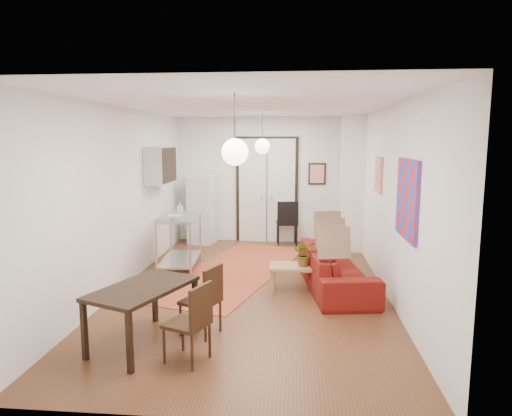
# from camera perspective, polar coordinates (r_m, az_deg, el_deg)

# --- Properties ---
(floor) EXTENTS (7.00, 7.00, 0.00)m
(floor) POSITION_cam_1_polar(r_m,az_deg,el_deg) (7.49, -0.43, -10.02)
(floor) COLOR brown
(floor) RESTS_ON ground
(ceiling) EXTENTS (4.20, 7.00, 0.02)m
(ceiling) POSITION_cam_1_polar(r_m,az_deg,el_deg) (7.11, -0.46, 12.71)
(ceiling) COLOR white
(ceiling) RESTS_ON wall_back
(wall_back) EXTENTS (4.20, 0.02, 2.90)m
(wall_back) POSITION_cam_1_polar(r_m,az_deg,el_deg) (10.63, 1.40, 3.53)
(wall_back) COLOR white
(wall_back) RESTS_ON floor
(wall_front) EXTENTS (4.20, 0.02, 2.90)m
(wall_front) POSITION_cam_1_polar(r_m,az_deg,el_deg) (3.75, -5.68, -6.01)
(wall_front) COLOR white
(wall_front) RESTS_ON floor
(wall_left) EXTENTS (0.02, 7.00, 2.90)m
(wall_left) POSITION_cam_1_polar(r_m,az_deg,el_deg) (7.65, -16.30, 1.19)
(wall_left) COLOR white
(wall_left) RESTS_ON floor
(wall_right) EXTENTS (0.02, 7.00, 2.90)m
(wall_right) POSITION_cam_1_polar(r_m,az_deg,el_deg) (7.26, 16.29, 0.81)
(wall_right) COLOR white
(wall_right) RESTS_ON floor
(double_doors) EXTENTS (1.44, 0.06, 2.50)m
(double_doors) POSITION_cam_1_polar(r_m,az_deg,el_deg) (10.61, 1.38, 2.17)
(double_doors) COLOR white
(double_doors) RESTS_ON wall_back
(stub_partition) EXTENTS (0.50, 0.10, 2.90)m
(stub_partition) POSITION_cam_1_polar(r_m,az_deg,el_deg) (9.73, 11.98, 2.88)
(stub_partition) COLOR white
(stub_partition) RESTS_ON floor
(wall_cabinet) EXTENTS (0.35, 1.00, 0.70)m
(wall_cabinet) POSITION_cam_1_polar(r_m,az_deg,el_deg) (8.96, -11.85, 5.29)
(wall_cabinet) COLOR silver
(wall_cabinet) RESTS_ON wall_left
(painting_popart) EXTENTS (0.05, 1.00, 1.00)m
(painting_popart) POSITION_cam_1_polar(r_m,az_deg,el_deg) (6.02, 18.40, 1.08)
(painting_popart) COLOR red
(painting_popart) RESTS_ON wall_right
(painting_abstract) EXTENTS (0.05, 0.50, 0.60)m
(painting_abstract) POSITION_cam_1_polar(r_m,az_deg,el_deg) (8.00, 15.12, 4.08)
(painting_abstract) COLOR #F3E1CB
(painting_abstract) RESTS_ON wall_right
(poster_back) EXTENTS (0.40, 0.03, 0.50)m
(poster_back) POSITION_cam_1_polar(r_m,az_deg,el_deg) (10.57, 7.64, 4.25)
(poster_back) COLOR red
(poster_back) RESTS_ON wall_back
(print_left) EXTENTS (0.03, 0.44, 0.54)m
(print_left) POSITION_cam_1_polar(r_m,az_deg,el_deg) (9.48, -11.85, 5.77)
(print_left) COLOR #97653E
(print_left) RESTS_ON wall_left
(pendant_back) EXTENTS (0.30, 0.30, 0.80)m
(pendant_back) POSITION_cam_1_polar(r_m,az_deg,el_deg) (9.09, 0.79, 7.73)
(pendant_back) COLOR white
(pendant_back) RESTS_ON ceiling
(pendant_front) EXTENTS (0.30, 0.30, 0.80)m
(pendant_front) POSITION_cam_1_polar(r_m,az_deg,el_deg) (5.11, -2.65, 7.01)
(pendant_front) COLOR white
(pendant_front) RESTS_ON ceiling
(kilim_rug) EXTENTS (2.65, 4.43, 0.01)m
(kilim_rug) POSITION_cam_1_polar(r_m,az_deg,el_deg) (8.45, -2.66, -7.80)
(kilim_rug) COLOR #C34C30
(kilim_rug) RESTS_ON floor
(sofa) EXTENTS (1.19, 2.36, 0.66)m
(sofa) POSITION_cam_1_polar(r_m,az_deg,el_deg) (7.51, 9.94, -7.45)
(sofa) COLOR maroon
(sofa) RESTS_ON floor
(coffee_table) EXTENTS (0.91, 0.51, 0.40)m
(coffee_table) POSITION_cam_1_polar(r_m,az_deg,el_deg) (7.35, 5.32, -7.55)
(coffee_table) COLOR #A5774E
(coffee_table) RESTS_ON floor
(potted_plant) EXTENTS (0.31, 0.36, 0.39)m
(potted_plant) POSITION_cam_1_polar(r_m,az_deg,el_deg) (7.29, 6.14, -5.68)
(potted_plant) COLOR #32602B
(potted_plant) RESTS_ON coffee_table
(kitchen_counter) EXTENTS (0.76, 1.37, 1.01)m
(kitchen_counter) POSITION_cam_1_polar(r_m,az_deg,el_deg) (8.47, -9.54, -3.21)
(kitchen_counter) COLOR #BBBDC0
(kitchen_counter) RESTS_ON floor
(bowl) EXTENTS (0.25, 0.25, 0.06)m
(bowl) POSITION_cam_1_polar(r_m,az_deg,el_deg) (8.12, -10.14, -1.09)
(bowl) COLOR beige
(bowl) RESTS_ON kitchen_counter
(soap_bottle) EXTENTS (0.10, 0.10, 0.21)m
(soap_bottle) POSITION_cam_1_polar(r_m,az_deg,el_deg) (8.64, -9.52, 0.03)
(soap_bottle) COLOR teal
(soap_bottle) RESTS_ON kitchen_counter
(fridge) EXTENTS (0.63, 0.63, 1.58)m
(fridge) POSITION_cam_1_polar(r_m,az_deg,el_deg) (10.56, -6.77, -0.17)
(fridge) COLOR silver
(fridge) RESTS_ON floor
(dining_table) EXTENTS (1.15, 1.46, 0.71)m
(dining_table) POSITION_cam_1_polar(r_m,az_deg,el_deg) (5.53, -13.97, -10.25)
(dining_table) COLOR black
(dining_table) RESTS_ON floor
(dining_chair_near) EXTENTS (0.54, 0.65, 0.88)m
(dining_chair_near) POSITION_cam_1_polar(r_m,az_deg,el_deg) (5.81, -6.81, -10.40)
(dining_chair_near) COLOR #321F10
(dining_chair_near) RESTS_ON floor
(dining_chair_far) EXTENTS (0.54, 0.65, 0.88)m
(dining_chair_far) POSITION_cam_1_polar(r_m,az_deg,el_deg) (5.17, -8.44, -12.89)
(dining_chair_far) COLOR #321F10
(dining_chair_far) RESTS_ON floor
(black_side_chair) EXTENTS (0.51, 0.51, 1.02)m
(black_side_chair) POSITION_cam_1_polar(r_m,az_deg,el_deg) (10.47, 3.91, -1.25)
(black_side_chair) COLOR black
(black_side_chair) RESTS_ON floor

